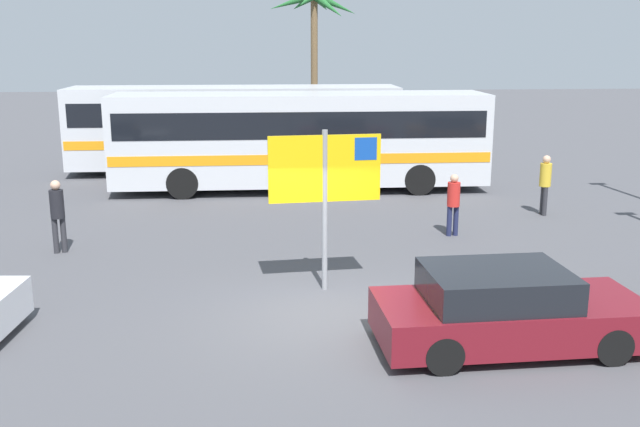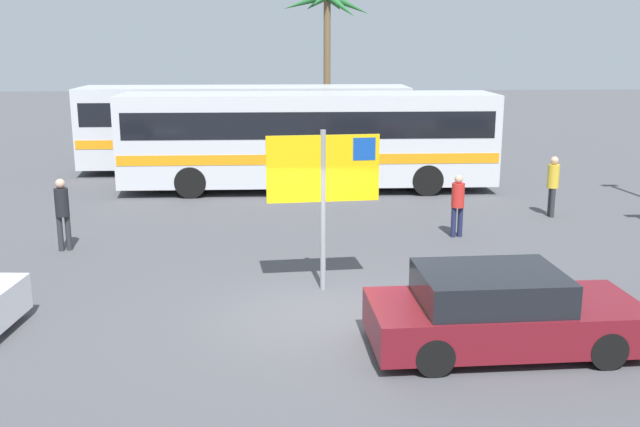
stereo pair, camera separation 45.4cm
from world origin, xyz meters
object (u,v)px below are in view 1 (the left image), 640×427
bus_front_coach (300,136)px  pedestrian_near_sign (545,180)px  pedestrian_by_bus (453,200)px  car_maroon (506,310)px  pedestrian_crossing_lot (57,210)px  bus_rear_coach (235,124)px  ferry_sign (327,175)px

bus_front_coach → pedestrian_near_sign: bearing=-31.8°
bus_front_coach → pedestrian_by_bus: 7.18m
car_maroon → pedestrian_by_bus: size_ratio=2.75×
pedestrian_crossing_lot → bus_front_coach: bearing=121.6°
bus_rear_coach → pedestrian_crossing_lot: (-3.77, -10.58, -0.76)m
bus_front_coach → pedestrian_crossing_lot: (-6.01, -6.95, -0.76)m
bus_rear_coach → pedestrian_near_sign: (8.95, -7.79, -0.77)m
pedestrian_crossing_lot → ferry_sign: bearing=45.6°
car_maroon → pedestrian_near_sign: pedestrian_near_sign is taller
pedestrian_by_bus → bus_rear_coach: bearing=19.6°
pedestrian_by_bus → ferry_sign: bearing=126.1°
bus_front_coach → bus_rear_coach: same height
ferry_sign → pedestrian_near_sign: bearing=35.6°
pedestrian_near_sign → pedestrian_crossing_lot: bearing=-167.2°
car_maroon → pedestrian_near_sign: bearing=62.9°
bus_front_coach → pedestrian_by_bus: size_ratio=7.62×
bus_front_coach → pedestrian_crossing_lot: bearing=-130.9°
bus_rear_coach → pedestrian_by_bus: (5.78, -9.81, -0.85)m
pedestrian_near_sign → pedestrian_crossing_lot: pedestrian_crossing_lot is taller
bus_front_coach → pedestrian_near_sign: 7.93m
pedestrian_near_sign → pedestrian_by_bus: bearing=-147.0°
bus_front_coach → ferry_sign: size_ratio=3.79×
ferry_sign → pedestrian_crossing_lot: (-6.01, 3.04, -1.30)m
bus_rear_coach → pedestrian_crossing_lot: bus_rear_coach is taller
ferry_sign → pedestrian_near_sign: 8.99m
ferry_sign → pedestrian_by_bus: 5.39m
pedestrian_near_sign → bus_front_coach: bearing=148.6°
pedestrian_by_bus → pedestrian_crossing_lot: (-9.56, -0.77, 0.09)m
pedestrian_by_bus → pedestrian_crossing_lot: 9.59m
bus_front_coach → car_maroon: (2.62, -13.05, -1.15)m
ferry_sign → car_maroon: size_ratio=0.73×
bus_rear_coach → ferry_sign: (2.24, -13.62, 0.54)m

